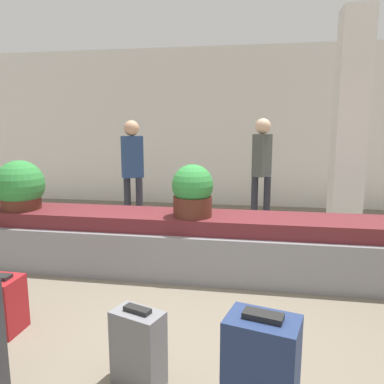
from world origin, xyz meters
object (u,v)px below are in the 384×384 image
pillar (350,129)px  suitcase_3 (4,305)px  potted_plant_0 (20,187)px  suitcase_2 (138,348)px  suitcase_4 (261,382)px  traveler_0 (132,164)px  traveler_1 (262,163)px  potted_plant_1 (193,191)px

pillar → suitcase_3: 4.70m
potted_plant_0 → suitcase_3: bearing=-61.8°
suitcase_2 → suitcase_4: suitcase_4 is taller
traveler_0 → traveler_1: 2.06m
suitcase_2 → potted_plant_1: bearing=108.5°
potted_plant_1 → potted_plant_0: bearing=179.2°
pillar → potted_plant_0: 4.39m
suitcase_4 → potted_plant_1: bearing=122.7°
suitcase_4 → traveler_0: traveler_0 is taller
potted_plant_1 → traveler_0: size_ratio=0.33×
potted_plant_0 → potted_plant_1: (2.06, -0.03, 0.01)m
suitcase_2 → potted_plant_1: potted_plant_1 is taller
pillar → traveler_0: (-3.21, 0.06, -0.56)m
suitcase_2 → suitcase_3: bearing=-178.6°
suitcase_2 → suitcase_3: (-1.24, 0.41, -0.02)m
suitcase_2 → traveler_0: traveler_0 is taller
suitcase_3 → potted_plant_1: (1.28, 1.42, 0.71)m
suitcase_2 → pillar: bearing=80.4°
pillar → suitcase_2: (-1.99, -3.54, -1.35)m
suitcase_4 → potted_plant_1: (-0.71, 2.17, 0.59)m
suitcase_2 → potted_plant_1: (0.04, 1.83, 0.69)m
suitcase_4 → pillar: bearing=86.9°
pillar → traveler_0: pillar is taller
suitcase_3 → traveler_1: 4.20m
pillar → traveler_0: 3.26m
traveler_0 → pillar: bearing=-32.1°
suitcase_2 → suitcase_3: suitcase_2 is taller
pillar → traveler_1: size_ratio=1.82×
pillar → potted_plant_1: (-1.95, -1.71, -0.66)m
suitcase_4 → traveler_1: 4.38m
suitcase_2 → suitcase_4: size_ratio=0.71×
pillar → traveler_0: bearing=179.0°
suitcase_4 → potted_plant_0: size_ratio=1.27×
suitcase_3 → potted_plant_0: potted_plant_0 is taller
traveler_0 → traveler_1: traveler_1 is taller
pillar → suitcase_3: (-3.23, -3.12, -1.37)m
pillar → potted_plant_1: 2.67m
suitcase_4 → traveler_0: (-1.98, 3.94, 0.68)m
suitcase_3 → traveler_0: bearing=90.3°
suitcase_3 → suitcase_4: (2.00, -0.75, 0.13)m
potted_plant_0 → potted_plant_1: size_ratio=1.02×
potted_plant_0 → pillar: bearing=22.7°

